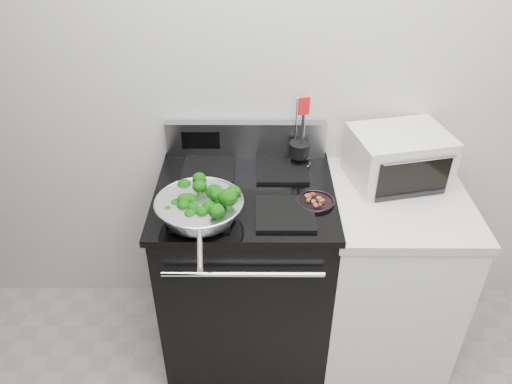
{
  "coord_description": "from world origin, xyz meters",
  "views": [
    {
      "loc": [
        -0.24,
        -0.39,
        2.19
      ],
      "look_at": [
        -0.25,
        1.36,
        0.98
      ],
      "focal_mm": 35.0,
      "sensor_mm": 36.0,
      "label": 1
    }
  ],
  "objects_px": {
    "bacon_plate": "(315,200)",
    "utensil_holder": "(299,153)",
    "skillet": "(199,208)",
    "toaster_oven": "(398,157)",
    "gas_range": "(246,268)"
  },
  "relations": [
    {
      "from": "gas_range",
      "to": "skillet",
      "type": "height_order",
      "value": "gas_range"
    },
    {
      "from": "bacon_plate",
      "to": "toaster_oven",
      "type": "xyz_separation_m",
      "value": [
        0.39,
        0.23,
        0.07
      ]
    },
    {
      "from": "toaster_oven",
      "to": "bacon_plate",
      "type": "bearing_deg",
      "value": -161.74
    },
    {
      "from": "utensil_holder",
      "to": "bacon_plate",
      "type": "bearing_deg",
      "value": -92.55
    },
    {
      "from": "gas_range",
      "to": "toaster_oven",
      "type": "distance_m",
      "value": 0.9
    },
    {
      "from": "skillet",
      "to": "toaster_oven",
      "type": "xyz_separation_m",
      "value": [
        0.87,
        0.34,
        0.03
      ]
    },
    {
      "from": "bacon_plate",
      "to": "utensil_holder",
      "type": "xyz_separation_m",
      "value": [
        -0.05,
        0.31,
        0.05
      ]
    },
    {
      "from": "utensil_holder",
      "to": "toaster_oven",
      "type": "relative_size",
      "value": 0.74
    },
    {
      "from": "skillet",
      "to": "toaster_oven",
      "type": "relative_size",
      "value": 1.2
    },
    {
      "from": "skillet",
      "to": "utensil_holder",
      "type": "xyz_separation_m",
      "value": [
        0.43,
        0.43,
        0.01
      ]
    },
    {
      "from": "utensil_holder",
      "to": "toaster_oven",
      "type": "height_order",
      "value": "utensil_holder"
    },
    {
      "from": "bacon_plate",
      "to": "toaster_oven",
      "type": "height_order",
      "value": "toaster_oven"
    },
    {
      "from": "skillet",
      "to": "utensil_holder",
      "type": "bearing_deg",
      "value": 38.87
    },
    {
      "from": "gas_range",
      "to": "bacon_plate",
      "type": "bearing_deg",
      "value": -16.79
    },
    {
      "from": "utensil_holder",
      "to": "toaster_oven",
      "type": "bearing_deg",
      "value": -21.93
    }
  ]
}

